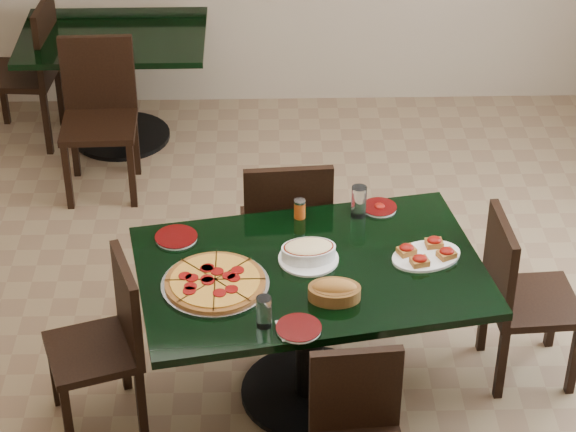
{
  "coord_description": "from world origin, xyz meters",
  "views": [
    {
      "loc": [
        -0.1,
        -4.36,
        3.7
      ],
      "look_at": [
        0.0,
        0.0,
        0.81
      ],
      "focal_mm": 70.0,
      "sensor_mm": 36.0,
      "label": 1
    }
  ],
  "objects_px": {
    "back_chair_near": "(99,107)",
    "bread_basket": "(334,291)",
    "chair_right": "(518,291)",
    "chair_far": "(286,227)",
    "back_table": "(116,67)",
    "chair_left": "(108,337)",
    "back_chair_left": "(32,65)",
    "bruschetta_platter": "(426,253)",
    "main_table": "(310,300)",
    "pepperoni_pizza": "(215,282)",
    "lasagna_casserole": "(309,252)"
  },
  "relations": [
    {
      "from": "back_chair_left",
      "to": "pepperoni_pizza",
      "type": "relative_size",
      "value": 2.02
    },
    {
      "from": "main_table",
      "to": "back_chair_near",
      "type": "height_order",
      "value": "back_chair_near"
    },
    {
      "from": "main_table",
      "to": "lasagna_casserole",
      "type": "bearing_deg",
      "value": 86.43
    },
    {
      "from": "back_chair_near",
      "to": "bread_basket",
      "type": "height_order",
      "value": "back_chair_near"
    },
    {
      "from": "pepperoni_pizza",
      "to": "back_chair_near",
      "type": "bearing_deg",
      "value": 110.19
    },
    {
      "from": "bread_basket",
      "to": "bruschetta_platter",
      "type": "height_order",
      "value": "bread_basket"
    },
    {
      "from": "back_chair_near",
      "to": "chair_left",
      "type": "bearing_deg",
      "value": -84.06
    },
    {
      "from": "lasagna_casserole",
      "to": "chair_far",
      "type": "bearing_deg",
      "value": 92.09
    },
    {
      "from": "bruschetta_platter",
      "to": "chair_left",
      "type": "bearing_deg",
      "value": 166.47
    },
    {
      "from": "back_table",
      "to": "lasagna_casserole",
      "type": "height_order",
      "value": "lasagna_casserole"
    },
    {
      "from": "back_table",
      "to": "back_chair_left",
      "type": "bearing_deg",
      "value": 178.56
    },
    {
      "from": "back_table",
      "to": "back_chair_near",
      "type": "xyz_separation_m",
      "value": [
        -0.04,
        -0.57,
        0.01
      ]
    },
    {
      "from": "chair_right",
      "to": "lasagna_casserole",
      "type": "distance_m",
      "value": 1.04
    },
    {
      "from": "chair_left",
      "to": "back_chair_left",
      "type": "height_order",
      "value": "back_chair_left"
    },
    {
      "from": "back_table",
      "to": "chair_left",
      "type": "bearing_deg",
      "value": -85.03
    },
    {
      "from": "back_table",
      "to": "chair_far",
      "type": "bearing_deg",
      "value": -60.7
    },
    {
      "from": "main_table",
      "to": "lasagna_casserole",
      "type": "height_order",
      "value": "lasagna_casserole"
    },
    {
      "from": "chair_right",
      "to": "bread_basket",
      "type": "xyz_separation_m",
      "value": [
        -0.9,
        -0.37,
        0.3
      ]
    },
    {
      "from": "back_table",
      "to": "back_chair_near",
      "type": "bearing_deg",
      "value": -94.21
    },
    {
      "from": "main_table",
      "to": "lasagna_casserole",
      "type": "distance_m",
      "value": 0.24
    },
    {
      "from": "lasagna_casserole",
      "to": "pepperoni_pizza",
      "type": "bearing_deg",
      "value": -162.27
    },
    {
      "from": "chair_right",
      "to": "chair_far",
      "type": "bearing_deg",
      "value": 60.57
    },
    {
      "from": "chair_right",
      "to": "lasagna_casserole",
      "type": "bearing_deg",
      "value": 91.03
    },
    {
      "from": "back_chair_left",
      "to": "lasagna_casserole",
      "type": "bearing_deg",
      "value": 38.56
    },
    {
      "from": "bread_basket",
      "to": "back_table",
      "type": "bearing_deg",
      "value": 117.08
    },
    {
      "from": "back_table",
      "to": "chair_left",
      "type": "relative_size",
      "value": 1.39
    },
    {
      "from": "main_table",
      "to": "back_chair_near",
      "type": "bearing_deg",
      "value": 110.59
    },
    {
      "from": "main_table",
      "to": "back_chair_near",
      "type": "xyz_separation_m",
      "value": [
        -1.19,
        1.97,
        -0.04
      ]
    },
    {
      "from": "chair_right",
      "to": "bruschetta_platter",
      "type": "distance_m",
      "value": 0.55
    },
    {
      "from": "chair_left",
      "to": "back_chair_near",
      "type": "bearing_deg",
      "value": 169.16
    },
    {
      "from": "back_table",
      "to": "bread_basket",
      "type": "xyz_separation_m",
      "value": [
        1.24,
        -2.76,
        0.27
      ]
    },
    {
      "from": "back_chair_near",
      "to": "back_chair_left",
      "type": "relative_size",
      "value": 0.98
    },
    {
      "from": "chair_far",
      "to": "chair_left",
      "type": "relative_size",
      "value": 1.1
    },
    {
      "from": "back_table",
      "to": "chair_far",
      "type": "xyz_separation_m",
      "value": [
        1.06,
        -1.87,
        -0.0
      ]
    },
    {
      "from": "pepperoni_pizza",
      "to": "bruschetta_platter",
      "type": "distance_m",
      "value": 0.96
    },
    {
      "from": "main_table",
      "to": "chair_left",
      "type": "bearing_deg",
      "value": 176.7
    },
    {
      "from": "back_table",
      "to": "back_chair_left",
      "type": "relative_size",
      "value": 1.22
    },
    {
      "from": "back_chair_left",
      "to": "lasagna_casserole",
      "type": "relative_size",
      "value": 3.52
    },
    {
      "from": "back_chair_near",
      "to": "bread_basket",
      "type": "relative_size",
      "value": 4.01
    },
    {
      "from": "back_table",
      "to": "bruschetta_platter",
      "type": "xyz_separation_m",
      "value": [
        1.67,
        -2.47,
        0.25
      ]
    },
    {
      "from": "chair_left",
      "to": "back_chair_left",
      "type": "relative_size",
      "value": 0.88
    },
    {
      "from": "main_table",
      "to": "bread_basket",
      "type": "distance_m",
      "value": 0.33
    },
    {
      "from": "lasagna_casserole",
      "to": "bruschetta_platter",
      "type": "height_order",
      "value": "lasagna_casserole"
    },
    {
      "from": "chair_far",
      "to": "back_chair_left",
      "type": "xyz_separation_m",
      "value": [
        -1.59,
        1.88,
        0.02
      ]
    },
    {
      "from": "back_table",
      "to": "pepperoni_pizza",
      "type": "relative_size",
      "value": 2.47
    },
    {
      "from": "chair_left",
      "to": "back_chair_left",
      "type": "bearing_deg",
      "value": 177.76
    },
    {
      "from": "lasagna_casserole",
      "to": "chair_left",
      "type": "bearing_deg",
      "value": -174.77
    },
    {
      "from": "chair_left",
      "to": "lasagna_casserole",
      "type": "bearing_deg",
      "value": 82.78
    },
    {
      "from": "back_table",
      "to": "chair_right",
      "type": "bearing_deg",
      "value": -48.35
    },
    {
      "from": "main_table",
      "to": "chair_right",
      "type": "bearing_deg",
      "value": -2.07
    }
  ]
}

